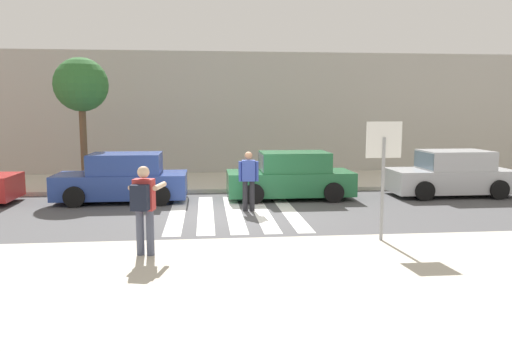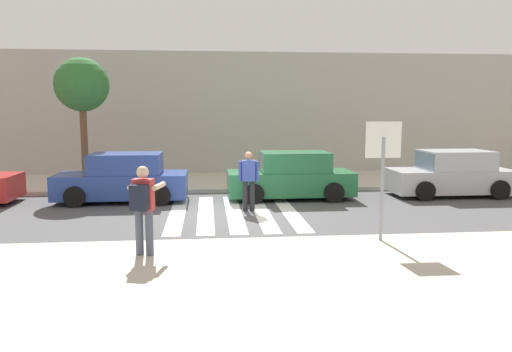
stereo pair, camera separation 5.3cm
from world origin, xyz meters
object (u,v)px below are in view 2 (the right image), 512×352
stop_sign (383,154)px  parked_car_silver (452,175)px  pedestrian_crossing (249,178)px  parked_car_green (291,177)px  street_tree_west (82,86)px  photographer_with_backpack (143,203)px  parked_car_blue (123,179)px

stop_sign → parked_car_silver: 7.64m
pedestrian_crossing → parked_car_green: size_ratio=0.42×
parked_car_silver → street_tree_west: size_ratio=0.89×
parked_car_green → street_tree_west: size_ratio=0.89×
parked_car_silver → photographer_with_backpack: bearing=-145.2°
pedestrian_crossing → street_tree_west: (-5.54, 4.10, 2.77)m
parked_car_blue → street_tree_west: street_tree_west is taller
photographer_with_backpack → pedestrian_crossing: size_ratio=1.00×
stop_sign → parked_car_blue: stop_sign is taller
stop_sign → pedestrian_crossing: bearing=121.7°
pedestrian_crossing → street_tree_west: bearing=143.5°
photographer_with_backpack → parked_car_green: photographer_with_backpack is taller
pedestrian_crossing → street_tree_west: size_ratio=0.38×
photographer_with_backpack → parked_car_blue: bearing=102.4°
parked_car_silver → street_tree_west: 13.19m
parked_car_silver → street_tree_west: bearing=170.2°
photographer_with_backpack → street_tree_west: bearing=109.6°
photographer_with_backpack → parked_car_blue: size_ratio=0.42×
pedestrian_crossing → street_tree_west: 7.43m
street_tree_west → parked_car_blue: bearing=-52.5°
photographer_with_backpack → street_tree_west: size_ratio=0.38×
parked_car_green → stop_sign: bearing=-81.1°
stop_sign → parked_car_green: size_ratio=0.62×
photographer_with_backpack → stop_sign: bearing=7.6°
parked_car_blue → parked_car_silver: same height
stop_sign → parked_car_silver: (4.60, 5.96, -1.26)m
photographer_with_backpack → street_tree_west: street_tree_west is taller
stop_sign → photographer_with_backpack: bearing=-172.4°
parked_car_blue → street_tree_west: size_ratio=0.89×
parked_car_green → street_tree_west: bearing=162.9°
pedestrian_crossing → parked_car_silver: pedestrian_crossing is taller
parked_car_silver → street_tree_west: street_tree_west is taller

